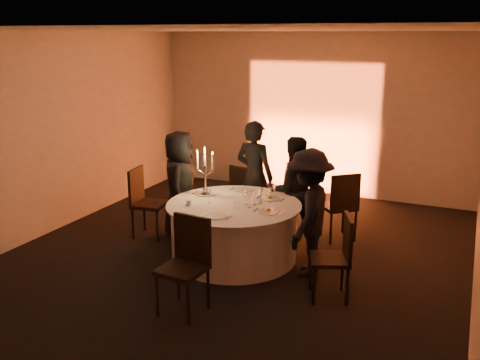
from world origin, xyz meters
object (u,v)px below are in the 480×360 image
at_px(guest_back_right, 293,190).
at_px(candelabra, 205,178).
at_px(guest_back_left, 255,176).
at_px(guest_right, 309,213).
at_px(banquet_table, 234,231).
at_px(chair_left, 144,198).
at_px(guest_left, 180,184).
at_px(coffee_cup, 189,203).
at_px(chair_front, 187,259).
at_px(chair_right, 337,253).
at_px(chair_back_left, 245,191).
at_px(chair_back_right, 341,202).

xyz_separation_m(guest_back_right, candelabra, (-1.06, -0.68, 0.23)).
xyz_separation_m(guest_back_left, guest_back_right, (0.70, -0.25, -0.07)).
bearing_deg(guest_right, banquet_table, -95.89).
bearing_deg(guest_back_right, chair_left, -12.73).
relative_size(guest_left, coffee_cup, 14.53).
distance_m(chair_front, guest_left, 2.29).
xyz_separation_m(chair_right, candelabra, (-2.08, 0.76, 0.45)).
bearing_deg(guest_back_left, banquet_table, 107.84).
xyz_separation_m(banquet_table, chair_back_left, (-0.41, 1.29, 0.16)).
height_order(guest_back_right, coffee_cup, guest_back_right).
relative_size(chair_front, guest_left, 0.66).
bearing_deg(chair_back_left, chair_left, 58.40).
xyz_separation_m(chair_back_right, coffee_cup, (-1.68, -1.50, 0.21)).
bearing_deg(guest_left, chair_back_left, -61.53).
xyz_separation_m(banquet_table, guest_back_right, (0.52, 0.89, 0.40)).
bearing_deg(guest_back_right, coffee_cup, 17.77).
bearing_deg(chair_back_right, guest_back_left, -37.05).
bearing_deg(chair_left, chair_front, -143.86).
bearing_deg(chair_front, guest_back_left, 100.81).
distance_m(chair_back_right, guest_right, 1.30).
relative_size(banquet_table, candelabra, 2.59).
height_order(guest_back_left, guest_back_right, guest_back_left).
xyz_separation_m(chair_front, guest_left, (-1.21, 1.94, 0.20)).
relative_size(chair_left, candelabra, 1.50).
height_order(chair_front, guest_right, guest_right).
height_order(chair_left, chair_back_left, chair_left).
bearing_deg(banquet_table, chair_left, 172.14).
bearing_deg(banquet_table, guest_back_right, 59.52).
relative_size(guest_back_right, guest_right, 0.97).
bearing_deg(candelabra, chair_back_right, 31.03).
distance_m(chair_front, candelabra, 1.86).
bearing_deg(guest_left, guest_right, -125.83).
relative_size(banquet_table, coffee_cup, 16.36).
relative_size(guest_back_left, coffee_cup, 15.56).
distance_m(chair_right, candelabra, 2.26).
distance_m(chair_back_left, chair_right, 2.69).
bearing_deg(guest_left, candelabra, -136.50).
relative_size(chair_back_right, guest_left, 0.65).
bearing_deg(guest_right, chair_front, -35.84).
bearing_deg(chair_back_left, chair_front, 116.65).
bearing_deg(candelabra, coffee_cup, -88.75).
height_order(banquet_table, chair_left, chair_left).
distance_m(guest_right, coffee_cup, 1.59).
distance_m(coffee_cup, candelabra, 0.53).
height_order(chair_right, coffee_cup, chair_right).
height_order(banquet_table, guest_back_right, guest_back_right).
xyz_separation_m(chair_front, guest_right, (0.92, 1.43, 0.21)).
distance_m(chair_back_right, guest_left, 2.38).
distance_m(chair_back_left, guest_left, 1.11).
distance_m(chair_left, guest_back_right, 2.21).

